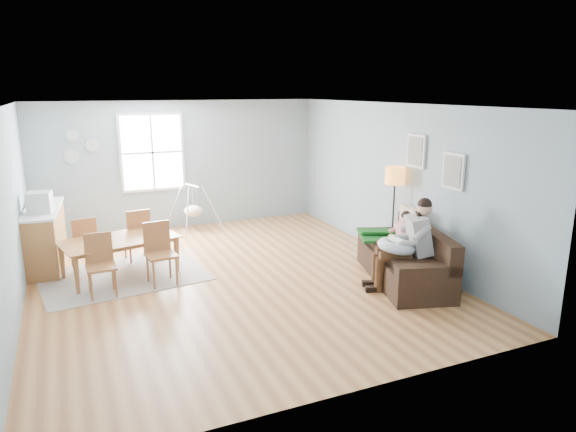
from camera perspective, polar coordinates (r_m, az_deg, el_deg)
name	(u,v)px	position (r m, az deg, el deg)	size (l,w,h in m)	color
room	(229,124)	(7.75, -6.59, 10.09)	(8.40, 9.40, 3.90)	#985D36
window	(152,152)	(11.06, -14.86, 6.84)	(1.32, 0.08, 1.62)	silver
pictures	(434,161)	(8.30, 15.90, 5.94)	(0.05, 1.34, 0.74)	silver
wall_plates	(79,147)	(10.92, -22.25, 7.14)	(0.67, 0.02, 0.66)	#A4BCC4
sofa	(407,262)	(8.25, 13.12, -5.00)	(1.47, 2.29, 0.86)	black
green_throw	(389,235)	(8.79, 11.12, -2.07)	(0.97, 0.85, 0.04)	#135515
beige_pillow	(410,223)	(8.69, 13.41, -0.73)	(0.15, 0.52, 0.52)	#BBAF8F
father	(408,241)	(7.81, 13.14, -2.72)	(1.05, 0.69, 1.39)	gray
nursing_pillow	(397,246)	(7.77, 12.00, -3.28)	(0.57, 0.57, 0.16)	silver
infant	(396,241)	(7.78, 11.90, -2.71)	(0.13, 0.37, 0.14)	silver
toddler	(399,233)	(8.28, 12.28, -1.82)	(0.57, 0.35, 0.86)	white
floor_lamp	(395,184)	(8.87, 11.77, 3.54)	(0.33, 0.33, 1.66)	black
storage_cube	(441,275)	(8.01, 16.64, -6.29)	(0.53, 0.50, 0.48)	silver
rug	(123,275)	(8.75, -17.89, -6.30)	(2.46, 1.87, 0.01)	#A39B95
dining_table	(121,258)	(8.65, -18.04, -4.41)	(1.75, 0.98, 0.62)	#995532
chair_sw	(100,261)	(7.94, -20.15, -4.68)	(0.42, 0.42, 0.91)	brown
chair_se	(159,249)	(8.13, -14.11, -3.55)	(0.47, 0.47, 0.96)	brown
chair_nw	(84,240)	(9.09, -21.73, -2.54)	(0.47, 0.47, 0.90)	brown
chair_ne	(138,232)	(9.25, -16.37, -1.68)	(0.48, 0.48, 0.93)	brown
counter	(45,237)	(9.57, -25.35, -2.08)	(0.68, 1.84, 1.01)	#995532
monitor	(39,202)	(9.09, -25.91, 1.38)	(0.40, 0.38, 0.33)	silver
baby_swing	(193,210)	(11.05, -10.48, 0.65)	(1.17, 1.18, 0.97)	silver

